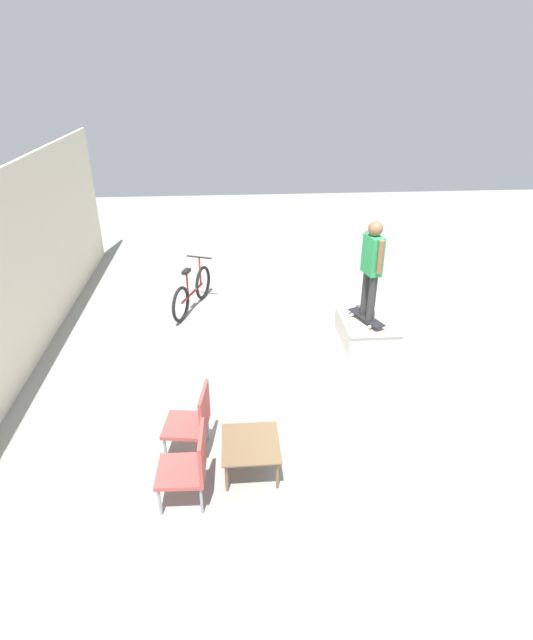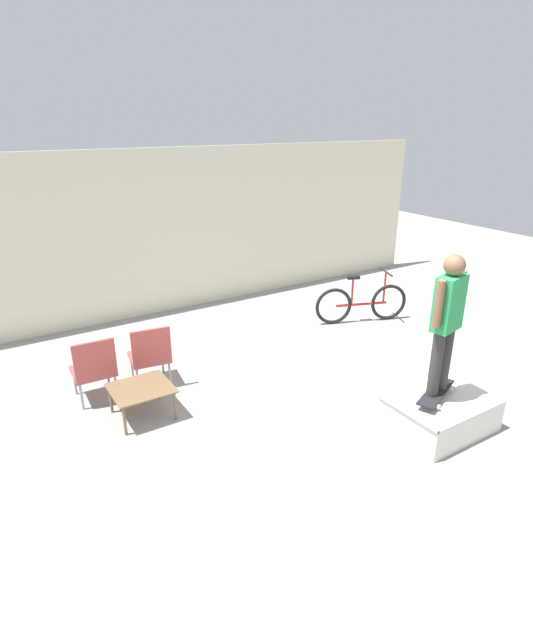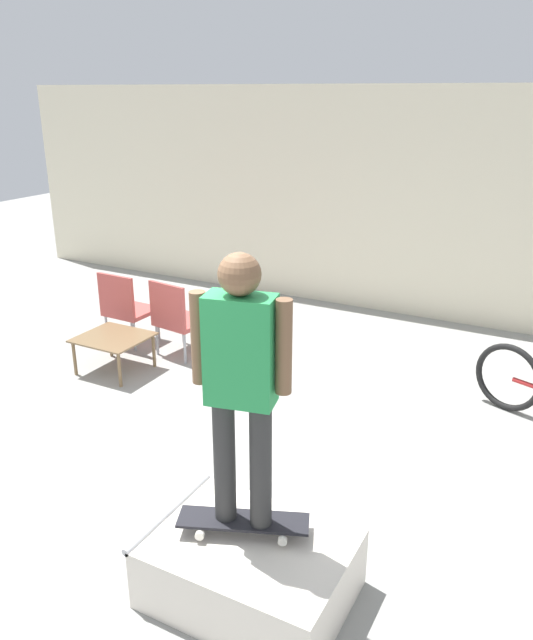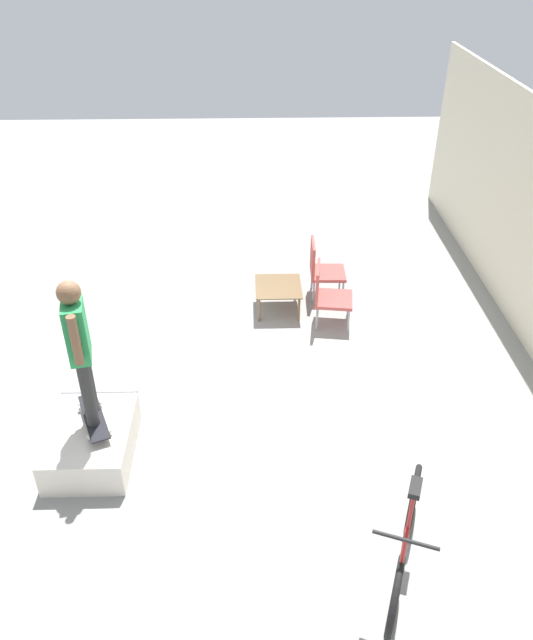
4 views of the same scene
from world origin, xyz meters
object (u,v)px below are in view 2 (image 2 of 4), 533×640
skateboard_on_ramp (436,392)px  patio_chair_right (150,354)px  person_skater (447,315)px  bicycle (362,303)px  patio_chair_left (94,367)px  skate_ramp_box (440,413)px  coffee_table (141,391)px

skateboard_on_ramp → patio_chair_right: patio_chair_right is taller
person_skater → bicycle: bearing=50.1°
patio_chair_right → person_skater: bearing=139.9°
skateboard_on_ramp → patio_chair_left: size_ratio=0.89×
skate_ramp_box → coffee_table: skate_ramp_box is taller
skate_ramp_box → patio_chair_right: patio_chair_right is taller
skate_ramp_box → patio_chair_right: size_ratio=1.32×
patio_chair_right → bicycle: 4.07m
person_skater → patio_chair_left: (-3.24, 2.76, -0.97)m
person_skater → patio_chair_right: size_ratio=1.81×
skateboard_on_ramp → patio_chair_left: bearing=117.1°
skateboard_on_ramp → patio_chair_left: (-3.24, 2.76, 0.00)m
person_skater → patio_chair_left: size_ratio=1.81×
person_skater → bicycle: size_ratio=1.00×
skateboard_on_ramp → patio_chair_right: size_ratio=0.89×
patio_chair_right → patio_chair_left: bearing=8.0°
skate_ramp_box → person_skater: person_skater is taller
skateboard_on_ramp → person_skater: 0.97m
person_skater → skate_ramp_box: bearing=-47.4°
person_skater → patio_chair_left: bearing=127.2°
person_skater → coffee_table: (-2.86, 2.09, -1.10)m
skate_ramp_box → bicycle: (1.50, 3.06, 0.16)m
skateboard_on_ramp → coffee_table: (-2.86, 2.09, -0.13)m
bicycle → patio_chair_right: bearing=-156.0°
coffee_table → bicycle: 4.52m
coffee_table → patio_chair_right: 0.78m
patio_chair_left → bicycle: (4.81, 0.25, -0.13)m
patio_chair_left → patio_chair_right: bearing=-178.2°
skateboard_on_ramp → skate_ramp_box: bearing=-57.4°
skate_ramp_box → patio_chair_left: size_ratio=1.32×
skate_ramp_box → coffee_table: 3.63m
person_skater → bicycle: (1.57, 3.01, -1.10)m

